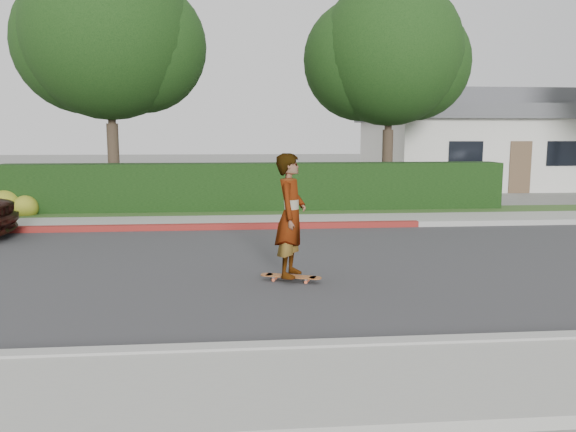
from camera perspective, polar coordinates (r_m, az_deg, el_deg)
name	(u,v)px	position (r m, az deg, el deg)	size (l,w,h in m)	color
ground	(435,264)	(10.68, 14.73, -4.70)	(120.00, 120.00, 0.00)	slate
road	(435,263)	(10.68, 14.73, -4.67)	(60.00, 8.00, 0.01)	#2D2D30
curb_near	(564,340)	(7.10, 26.24, -11.25)	(60.00, 0.20, 0.15)	#9E9E99
curb_far	(379,224)	(14.52, 9.26, -0.86)	(60.00, 0.20, 0.15)	#9E9E99
curb_red_section	(181,227)	(14.13, -10.79, -1.13)	(12.00, 0.21, 0.15)	maroon
sidewalk_far	(371,220)	(15.38, 8.42, -0.39)	(60.00, 1.60, 0.12)	gray
planting_strip	(358,212)	(16.93, 7.15, 0.39)	(60.00, 1.60, 0.10)	#2D4C1E
hedge	(257,188)	(17.06, -3.14, 2.87)	(15.00, 1.00, 1.50)	black
flowering_shrub	(12,206)	(17.82, -26.21, 0.92)	(1.40, 1.00, 0.90)	#2D4C19
tree_left	(109,40)	(19.10, -17.70, 16.66)	(5.99, 5.21, 8.00)	#33261C
tree_center	(388,58)	(19.80, 10.12, 15.54)	(5.66, 4.84, 7.44)	#33261C
house	(483,140)	(28.27, 19.20, 7.28)	(10.60, 8.60, 4.30)	beige
skateboard	(291,277)	(9.05, 0.29, -6.18)	(1.01, 0.53, 0.09)	#D15B39
skateboarder	(291,215)	(8.86, 0.29, 0.06)	(0.71, 0.47, 1.96)	white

